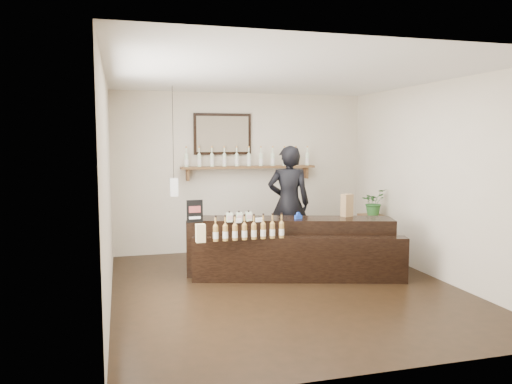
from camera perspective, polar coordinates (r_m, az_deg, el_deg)
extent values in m
plane|color=black|center=(6.79, 3.46, -10.98)|extent=(5.00, 5.00, 0.00)
plane|color=beige|center=(8.92, -1.66, 2.25)|extent=(4.50, 0.00, 4.50)
plane|color=beige|center=(4.25, 14.47, -2.07)|extent=(4.50, 0.00, 4.50)
plane|color=beige|center=(6.18, -16.63, 0.34)|extent=(0.00, 5.00, 5.00)
plane|color=beige|center=(7.56, 19.91, 1.22)|extent=(0.00, 5.00, 5.00)
plane|color=white|center=(6.55, 3.61, 13.15)|extent=(5.00, 5.00, 0.00)
cube|color=brown|center=(8.81, -0.83, 2.86)|extent=(2.40, 0.25, 0.04)
cube|color=brown|center=(8.64, -7.83, 1.95)|extent=(0.04, 0.20, 0.20)
cube|color=brown|center=(9.18, 5.68, 2.20)|extent=(0.04, 0.20, 0.20)
cube|color=black|center=(8.80, -3.85, 6.62)|extent=(1.02, 0.04, 0.72)
cube|color=brown|center=(8.77, -3.82, 6.62)|extent=(0.92, 0.01, 0.62)
cube|color=white|center=(7.83, -9.37, 0.55)|extent=(0.12, 0.12, 0.28)
cylinder|color=black|center=(7.79, -9.48, 6.74)|extent=(0.01, 0.01, 1.41)
cylinder|color=#DAF1CA|center=(8.60, -7.96, 3.54)|extent=(0.07, 0.07, 0.20)
cone|color=#DAF1CA|center=(8.59, -7.97, 4.38)|extent=(0.07, 0.07, 0.05)
cylinder|color=#DAF1CA|center=(8.59, -7.97, 4.78)|extent=(0.02, 0.02, 0.07)
cylinder|color=#C07F38|center=(8.59, -7.98, 5.10)|extent=(0.03, 0.03, 0.02)
cylinder|color=white|center=(8.60, -7.95, 3.40)|extent=(0.07, 0.07, 0.09)
cylinder|color=#DAF1CA|center=(8.63, -6.50, 3.56)|extent=(0.07, 0.07, 0.20)
cone|color=#DAF1CA|center=(8.63, -6.51, 4.41)|extent=(0.07, 0.07, 0.05)
cylinder|color=#DAF1CA|center=(8.62, -6.52, 4.81)|extent=(0.02, 0.02, 0.07)
cylinder|color=#C07F38|center=(8.62, -6.52, 5.12)|extent=(0.03, 0.03, 0.02)
cylinder|color=white|center=(8.63, -6.50, 3.43)|extent=(0.07, 0.07, 0.09)
cylinder|color=#DAF1CA|center=(8.67, -5.06, 3.59)|extent=(0.07, 0.07, 0.20)
cone|color=#DAF1CA|center=(8.66, -5.07, 4.43)|extent=(0.07, 0.07, 0.05)
cylinder|color=#DAF1CA|center=(8.66, -5.08, 4.83)|extent=(0.02, 0.02, 0.07)
cylinder|color=#C07F38|center=(8.66, -5.08, 5.14)|extent=(0.03, 0.03, 0.02)
cylinder|color=white|center=(8.67, -5.06, 3.46)|extent=(0.07, 0.07, 0.09)
cylinder|color=#DAF1CA|center=(8.71, -3.64, 3.61)|extent=(0.07, 0.07, 0.20)
cone|color=#DAF1CA|center=(8.70, -3.64, 4.45)|extent=(0.07, 0.07, 0.05)
cylinder|color=#DAF1CA|center=(8.70, -3.64, 4.84)|extent=(0.02, 0.02, 0.07)
cylinder|color=#C07F38|center=(8.70, -3.65, 5.15)|extent=(0.03, 0.03, 0.02)
cylinder|color=white|center=(8.71, -3.64, 3.48)|extent=(0.07, 0.07, 0.09)
cylinder|color=#DAF1CA|center=(8.75, -2.22, 3.63)|extent=(0.07, 0.07, 0.20)
cone|color=#DAF1CA|center=(8.75, -2.23, 4.46)|extent=(0.07, 0.07, 0.05)
cylinder|color=#DAF1CA|center=(8.75, -2.23, 4.86)|extent=(0.02, 0.02, 0.07)
cylinder|color=#C07F38|center=(8.75, -2.23, 5.16)|extent=(0.03, 0.03, 0.02)
cylinder|color=white|center=(8.76, -2.22, 3.50)|extent=(0.07, 0.07, 0.09)
cylinder|color=#DAF1CA|center=(8.81, -0.83, 3.65)|extent=(0.07, 0.07, 0.20)
cone|color=#DAF1CA|center=(8.80, -0.83, 4.48)|extent=(0.07, 0.07, 0.05)
cylinder|color=#DAF1CA|center=(8.80, -0.83, 4.87)|extent=(0.02, 0.02, 0.07)
cylinder|color=#C07F38|center=(8.80, -0.83, 5.17)|extent=(0.03, 0.03, 0.02)
cylinder|color=white|center=(8.81, -0.83, 3.52)|extent=(0.07, 0.07, 0.09)
cylinder|color=#DAF1CA|center=(8.86, 0.55, 3.67)|extent=(0.07, 0.07, 0.20)
cone|color=#DAF1CA|center=(8.86, 0.55, 4.49)|extent=(0.07, 0.07, 0.05)
cylinder|color=#DAF1CA|center=(8.86, 0.55, 4.88)|extent=(0.02, 0.02, 0.07)
cylinder|color=#C07F38|center=(8.86, 0.55, 5.18)|extent=(0.03, 0.03, 0.02)
cylinder|color=white|center=(8.87, 0.55, 3.53)|extent=(0.07, 0.07, 0.09)
cylinder|color=#DAF1CA|center=(8.93, 1.91, 3.68)|extent=(0.07, 0.07, 0.20)
cone|color=#DAF1CA|center=(8.92, 1.92, 4.49)|extent=(0.07, 0.07, 0.05)
cylinder|color=#DAF1CA|center=(8.92, 1.92, 4.88)|extent=(0.02, 0.02, 0.07)
cylinder|color=#C07F38|center=(8.92, 1.92, 5.18)|extent=(0.03, 0.03, 0.02)
cylinder|color=white|center=(8.93, 1.91, 3.55)|extent=(0.07, 0.07, 0.09)
cylinder|color=#DAF1CA|center=(8.99, 3.26, 3.69)|extent=(0.07, 0.07, 0.20)
cone|color=#DAF1CA|center=(8.99, 3.26, 4.50)|extent=(0.07, 0.07, 0.05)
cylinder|color=#DAF1CA|center=(8.99, 3.26, 4.88)|extent=(0.02, 0.02, 0.07)
cylinder|color=#C07F38|center=(8.99, 3.26, 5.18)|extent=(0.03, 0.03, 0.02)
cylinder|color=white|center=(9.00, 3.26, 3.56)|extent=(0.07, 0.07, 0.09)
cylinder|color=#DAF1CA|center=(9.07, 4.58, 3.70)|extent=(0.07, 0.07, 0.20)
cone|color=#DAF1CA|center=(9.06, 4.58, 4.50)|extent=(0.07, 0.07, 0.05)
cylinder|color=#DAF1CA|center=(9.06, 4.59, 4.88)|extent=(0.02, 0.02, 0.07)
cylinder|color=#C07F38|center=(9.06, 4.59, 5.18)|extent=(0.03, 0.03, 0.02)
cylinder|color=white|center=(9.07, 4.58, 3.57)|extent=(0.07, 0.07, 0.09)
cylinder|color=#DAF1CA|center=(9.14, 5.88, 3.71)|extent=(0.07, 0.07, 0.20)
cone|color=#DAF1CA|center=(9.14, 5.88, 4.50)|extent=(0.07, 0.07, 0.05)
cylinder|color=#DAF1CA|center=(9.14, 5.89, 4.88)|extent=(0.02, 0.02, 0.07)
cylinder|color=#C07F38|center=(9.14, 5.89, 5.17)|extent=(0.03, 0.03, 0.02)
cylinder|color=white|center=(9.14, 5.87, 3.58)|extent=(0.07, 0.07, 0.09)
cube|color=black|center=(7.42, 3.91, -6.18)|extent=(3.02, 1.34, 0.84)
cube|color=black|center=(7.08, 4.96, -7.63)|extent=(2.95, 1.09, 0.63)
cube|color=white|center=(6.93, -2.09, -3.31)|extent=(0.10, 0.04, 0.05)
cube|color=white|center=(7.00, 0.36, -3.20)|extent=(0.10, 0.04, 0.05)
cube|color=#D7BF83|center=(6.66, -6.36, -5.20)|extent=(0.12, 0.12, 0.12)
cube|color=#D7BF83|center=(6.64, -6.37, -4.19)|extent=(0.12, 0.12, 0.12)
cube|color=#DAF1CA|center=(7.05, -3.07, -2.90)|extent=(0.08, 0.08, 0.13)
cube|color=#CEA2A0|center=(7.01, -3.00, -2.95)|extent=(0.07, 0.00, 0.06)
cylinder|color=black|center=(7.04, -3.07, -2.32)|extent=(0.02, 0.02, 0.03)
cube|color=#DAF1CA|center=(7.08, -1.95, -2.86)|extent=(0.08, 0.08, 0.13)
cube|color=#CEA2A0|center=(7.04, -1.88, -2.91)|extent=(0.07, 0.00, 0.06)
cylinder|color=black|center=(7.07, -1.96, -2.28)|extent=(0.02, 0.02, 0.03)
cube|color=#DAF1CA|center=(7.11, -0.85, -2.81)|extent=(0.08, 0.08, 0.13)
cube|color=#CEA2A0|center=(7.07, -0.77, -2.86)|extent=(0.07, 0.00, 0.06)
cylinder|color=black|center=(7.10, -0.85, -2.24)|extent=(0.02, 0.02, 0.03)
cylinder|color=olive|center=(6.68, -4.64, -4.77)|extent=(0.07, 0.07, 0.20)
cone|color=olive|center=(6.66, -4.65, -3.70)|extent=(0.07, 0.07, 0.05)
cylinder|color=olive|center=(6.65, -4.65, -3.19)|extent=(0.02, 0.02, 0.07)
cylinder|color=black|center=(6.64, -4.66, -2.79)|extent=(0.03, 0.03, 0.02)
cylinder|color=white|center=(6.69, -4.64, -4.95)|extent=(0.07, 0.07, 0.09)
cylinder|color=olive|center=(6.71, -3.53, -4.73)|extent=(0.07, 0.07, 0.20)
cone|color=olive|center=(6.69, -3.53, -3.66)|extent=(0.07, 0.07, 0.05)
cylinder|color=olive|center=(6.68, -3.54, -3.15)|extent=(0.02, 0.02, 0.07)
cylinder|color=black|center=(6.67, -3.54, -2.75)|extent=(0.03, 0.03, 0.02)
cylinder|color=white|center=(6.71, -3.53, -4.90)|extent=(0.07, 0.07, 0.09)
cylinder|color=olive|center=(6.74, -2.42, -4.68)|extent=(0.07, 0.07, 0.20)
cone|color=olive|center=(6.71, -2.43, -3.61)|extent=(0.07, 0.07, 0.05)
cylinder|color=olive|center=(6.70, -2.43, -3.10)|extent=(0.02, 0.02, 0.07)
cylinder|color=black|center=(6.70, -2.43, -2.71)|extent=(0.03, 0.03, 0.02)
cylinder|color=white|center=(6.74, -2.42, -4.85)|extent=(0.07, 0.07, 0.09)
cylinder|color=olive|center=(6.77, -1.33, -4.62)|extent=(0.07, 0.07, 0.20)
cone|color=olive|center=(6.74, -1.33, -3.56)|extent=(0.07, 0.07, 0.05)
cylinder|color=olive|center=(6.73, -1.34, -3.06)|extent=(0.02, 0.02, 0.07)
cylinder|color=black|center=(6.73, -1.34, -2.66)|extent=(0.03, 0.03, 0.02)
cylinder|color=white|center=(6.77, -1.33, -4.79)|extent=(0.07, 0.07, 0.09)
cylinder|color=olive|center=(6.80, -0.25, -4.57)|extent=(0.07, 0.07, 0.20)
cone|color=olive|center=(6.78, -0.25, -3.51)|extent=(0.07, 0.07, 0.05)
cylinder|color=olive|center=(6.77, -0.25, -3.01)|extent=(0.02, 0.02, 0.07)
cylinder|color=black|center=(6.76, -0.25, -2.62)|extent=(0.03, 0.03, 0.02)
cylinder|color=white|center=(6.80, -0.25, -4.74)|extent=(0.07, 0.07, 0.09)
cylinder|color=olive|center=(6.83, 0.82, -4.52)|extent=(0.07, 0.07, 0.20)
cone|color=olive|center=(6.81, 0.83, -3.47)|extent=(0.07, 0.07, 0.05)
cylinder|color=olive|center=(6.80, 0.83, -2.97)|extent=(0.02, 0.02, 0.07)
cylinder|color=black|center=(6.80, 0.83, -2.58)|extent=(0.03, 0.03, 0.02)
cylinder|color=white|center=(6.84, 0.82, -4.68)|extent=(0.07, 0.07, 0.09)
cylinder|color=olive|center=(6.87, 1.88, -4.46)|extent=(0.07, 0.07, 0.20)
cone|color=olive|center=(6.85, 1.89, -3.42)|extent=(0.07, 0.07, 0.05)
cylinder|color=olive|center=(6.84, 1.89, -2.92)|extent=(0.02, 0.02, 0.07)
cylinder|color=black|center=(6.83, 1.89, -2.53)|extent=(0.03, 0.03, 0.02)
cylinder|color=white|center=(6.87, 1.88, -4.63)|extent=(0.07, 0.07, 0.09)
cylinder|color=olive|center=(6.91, 2.93, -4.41)|extent=(0.07, 0.07, 0.20)
cone|color=olive|center=(6.89, 2.94, -3.37)|extent=(0.07, 0.07, 0.05)
cylinder|color=olive|center=(6.88, 2.94, -2.87)|extent=(0.02, 0.02, 0.07)
cylinder|color=black|center=(6.87, 2.94, -2.49)|extent=(0.03, 0.03, 0.02)
cylinder|color=white|center=(6.91, 2.93, -4.57)|extent=(0.07, 0.07, 0.09)
cube|color=black|center=(6.98, -7.01, -2.20)|extent=(0.23, 0.03, 0.32)
cube|color=#933935|center=(6.96, -7.00, -1.99)|extent=(0.16, 0.01, 0.09)
cube|color=white|center=(6.98, -6.99, -2.94)|extent=(0.16, 0.01, 0.04)
cube|color=#9C784B|center=(7.59, 10.35, -1.50)|extent=(0.18, 0.16, 0.34)
cube|color=black|center=(7.54, 10.54, -1.92)|extent=(0.09, 0.03, 0.07)
cube|color=blue|center=(7.29, 4.85, -2.87)|extent=(0.12, 0.08, 0.05)
cylinder|color=blue|center=(7.28, 4.86, -2.54)|extent=(0.07, 0.05, 0.06)
cube|color=brown|center=(8.70, 13.18, -4.92)|extent=(0.38, 0.51, 0.72)
imported|color=#2B6327|center=(8.61, 13.27, -1.14)|extent=(0.51, 0.49, 0.44)
imported|color=black|center=(8.20, 3.76, -0.43)|extent=(0.89, 0.71, 2.13)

